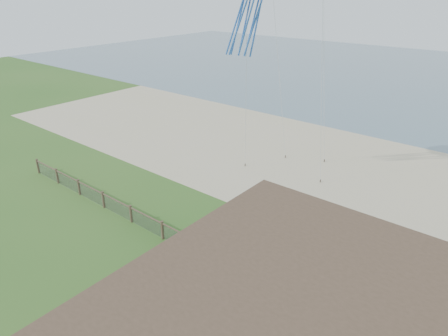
% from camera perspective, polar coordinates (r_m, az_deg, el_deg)
% --- Properties ---
extents(ground, '(160.00, 160.00, 0.00)m').
position_cam_1_polar(ground, '(20.67, -15.61, -20.10)').
color(ground, '#346322').
rests_on(ground, ground).
extents(sand_beach, '(72.00, 20.00, 0.02)m').
position_cam_1_polar(sand_beach, '(35.27, 14.21, 0.08)').
color(sand_beach, '#C7B990').
rests_on(sand_beach, ground).
extents(ocean, '(160.00, 68.00, 0.02)m').
position_cam_1_polar(ocean, '(76.04, 29.18, 10.87)').
color(ocean, slate).
rests_on(ocean, ground).
extents(chainlink_fence, '(36.20, 0.20, 1.25)m').
position_cam_1_polar(chainlink_fence, '(23.21, -3.62, -11.57)').
color(chainlink_fence, '#4B3A2A').
rests_on(chainlink_fence, ground).
extents(picnic_table, '(1.94, 1.65, 0.71)m').
position_cam_1_polar(picnic_table, '(20.76, -3.41, -17.41)').
color(picnic_table, brown).
rests_on(picnic_table, ground).
extents(octopus_kite, '(3.64, 2.95, 6.59)m').
position_cam_1_polar(octopus_kite, '(27.82, 3.30, 22.07)').
color(octopus_kite, orange).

